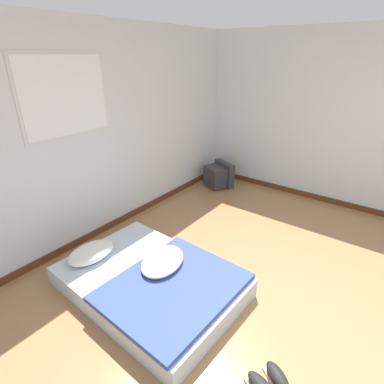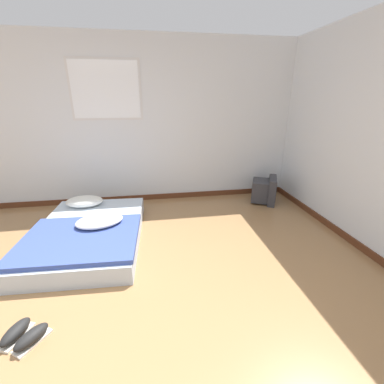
# 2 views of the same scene
# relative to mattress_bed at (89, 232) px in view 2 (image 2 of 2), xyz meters

# --- Properties ---
(ground_plane) EXTENTS (20.00, 20.00, 0.00)m
(ground_plane) POSITION_rel_mattress_bed_xyz_m (0.29, -1.68, -0.13)
(ground_plane) COLOR #997047
(wall_back) EXTENTS (8.25, 0.08, 2.60)m
(wall_back) POSITION_rel_mattress_bed_xyz_m (0.29, 1.34, 1.16)
(wall_back) COLOR silver
(wall_back) RESTS_ON ground_plane
(mattress_bed) EXTENTS (1.32, 1.84, 0.35)m
(mattress_bed) POSITION_rel_mattress_bed_xyz_m (0.00, 0.00, 0.00)
(mattress_bed) COLOR silver
(mattress_bed) RESTS_ON ground_plane
(crt_tv) EXTENTS (0.54, 0.57, 0.44)m
(crt_tv) POSITION_rel_mattress_bed_xyz_m (2.71, 0.88, 0.07)
(crt_tv) COLOR #333338
(crt_tv) RESTS_ON ground_plane
(sneaker_pair) EXTENTS (0.35, 0.34, 0.10)m
(sneaker_pair) POSITION_rel_mattress_bed_xyz_m (-0.20, -1.38, -0.08)
(sneaker_pair) COLOR silver
(sneaker_pair) RESTS_ON ground_plane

